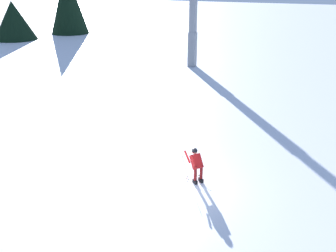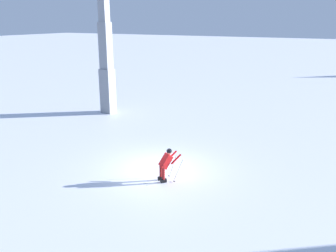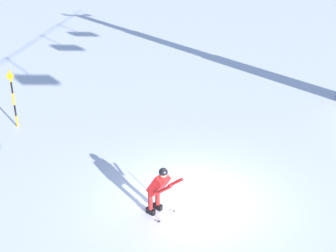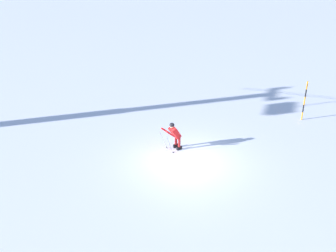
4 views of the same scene
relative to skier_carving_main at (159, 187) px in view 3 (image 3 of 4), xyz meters
name	(u,v)px [view 3 (image 3 of 4)]	position (x,y,z in m)	size (l,w,h in m)	color
ground_plane	(195,197)	(-0.94, 1.01, -0.89)	(260.00, 260.00, 0.00)	white
skier_carving_main	(159,187)	(0.00, 0.00, 0.00)	(1.45, 1.64, 1.67)	white
trail_marker_pole	(13,97)	(-5.99, -6.19, 0.41)	(0.07, 0.28, 2.42)	orange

